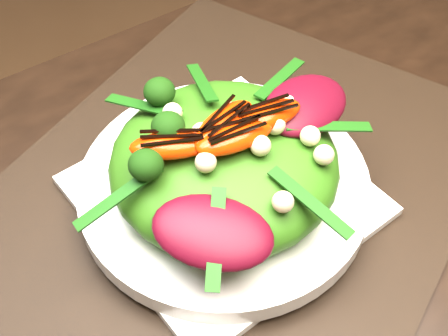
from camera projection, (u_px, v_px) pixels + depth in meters
placemat at (224, 199)px, 0.56m from camera, size 0.64×0.57×0.00m
plate_base at (224, 195)px, 0.55m from camera, size 0.24×0.24×0.01m
salad_bowl at (224, 186)px, 0.54m from camera, size 0.33×0.33×0.02m
lettuce_mound at (224, 163)px, 0.52m from camera, size 0.22×0.22×0.07m
radicchio_leaf at (306, 105)px, 0.52m from camera, size 0.10×0.08×0.02m
orange_segment at (206, 111)px, 0.50m from camera, size 0.07×0.04×0.02m
broccoli_floret at (132, 143)px, 0.48m from camera, size 0.04×0.04×0.04m
macadamia_nut at (281, 165)px, 0.47m from camera, size 0.02×0.02×0.02m
balsamic_drizzle at (206, 103)px, 0.49m from camera, size 0.04×0.01×0.00m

